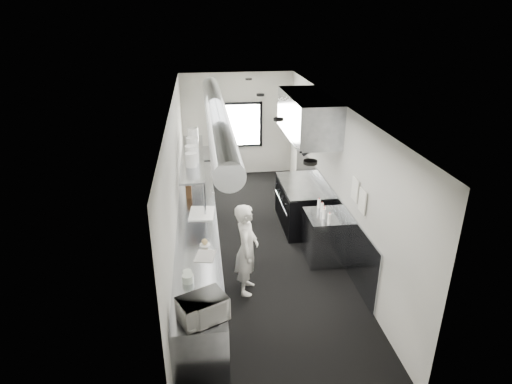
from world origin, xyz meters
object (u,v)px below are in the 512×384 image
object	(u,v)px
knife_block	(189,190)
squeeze_bottle_a	(329,219)
pass_shelf	(193,157)
deli_tub_a	(188,279)
exhaust_hood	(308,116)
small_plate	(205,245)
plate_stack_c	(192,145)
plate_stack_d	(193,136)
range	(301,205)
squeeze_bottle_b	(324,214)
squeeze_bottle_c	(324,211)
microwave	(203,309)
squeeze_bottle_e	(319,204)
plate_stack_a	(191,160)
plate_stack_b	(192,154)
deli_tub_b	(187,274)
far_work_table	(197,170)
cutting_board	(202,213)
line_cook	(247,249)
squeeze_bottle_d	(322,207)
prep_counter	(198,240)
bottle_station	(324,237)

from	to	relation	value
knife_block	squeeze_bottle_a	xyz separation A→B (m)	(2.43, -1.50, -0.04)
pass_shelf	deli_tub_a	world-z (taller)	pass_shelf
exhaust_hood	small_plate	distance (m)	3.39
plate_stack_c	plate_stack_d	bearing A→B (deg)	88.92
deli_tub_a	plate_stack_c	xyz separation A→B (m)	(0.09, 3.62, 0.78)
range	squeeze_bottle_b	bearing A→B (deg)	-88.20
squeeze_bottle_b	squeeze_bottle_c	bearing A→B (deg)	70.88
microwave	squeeze_bottle_a	xyz separation A→B (m)	(2.22, 2.22, -0.06)
squeeze_bottle_e	plate_stack_a	bearing A→B (deg)	162.33
exhaust_hood	plate_stack_b	size ratio (longest dim) A/B	6.48
microwave	small_plate	distance (m)	1.76
plate_stack_b	squeeze_bottle_e	xyz separation A→B (m)	(2.31, -0.96, -0.75)
small_plate	plate_stack_a	world-z (taller)	plate_stack_a
knife_block	deli_tub_b	bearing A→B (deg)	-89.10
knife_block	squeeze_bottle_b	distance (m)	2.72
plate_stack_c	far_work_table	bearing A→B (deg)	88.79
deli_tub_b	cutting_board	size ratio (longest dim) A/B	0.22
microwave	small_plate	bearing A→B (deg)	63.27
small_plate	exhaust_hood	bearing A→B (deg)	45.64
plate_stack_a	cutting_board	bearing A→B (deg)	-78.24
far_work_table	deli_tub_a	distance (m)	5.67
knife_block	plate_stack_d	distance (m)	1.51
line_cook	deli_tub_a	world-z (taller)	line_cook
far_work_table	squeeze_bottle_e	bearing A→B (deg)	-57.65
pass_shelf	far_work_table	size ratio (longest dim) A/B	2.50
line_cook	deli_tub_b	bearing A→B (deg)	143.16
line_cook	squeeze_bottle_a	world-z (taller)	line_cook
squeeze_bottle_d	deli_tub_a	bearing A→B (deg)	-141.77
pass_shelf	knife_block	xyz separation A→B (m)	(-0.11, -0.52, -0.50)
squeeze_bottle_c	knife_block	bearing A→B (deg)	154.04
pass_shelf	squeeze_bottle_d	bearing A→B (deg)	-33.52
deli_tub_a	plate_stack_b	world-z (taller)	plate_stack_b
prep_counter	deli_tub_a	distance (m)	2.01
plate_stack_d	prep_counter	bearing A→B (deg)	-89.23
cutting_board	squeeze_bottle_a	size ratio (longest dim) A/B	3.11
plate_stack_a	squeeze_bottle_d	size ratio (longest dim) A/B	1.59
bottle_station	squeeze_bottle_e	size ratio (longest dim) A/B	5.06
microwave	knife_block	distance (m)	3.73
microwave	plate_stack_d	bearing A→B (deg)	66.23
exhaust_hood	squeeze_bottle_e	bearing A→B (deg)	-88.90
small_plate	plate_stack_c	world-z (taller)	plate_stack_c
small_plate	plate_stack_b	bearing A→B (deg)	94.45
knife_block	squeeze_bottle_c	distance (m)	2.70
prep_counter	squeeze_bottle_e	bearing A→B (deg)	3.02
knife_block	plate_stack_a	size ratio (longest dim) A/B	1.00
pass_shelf	cutting_board	size ratio (longest dim) A/B	5.11
small_plate	squeeze_bottle_c	xyz separation A→B (m)	(2.16, 0.78, 0.08)
squeeze_bottle_a	small_plate	bearing A→B (deg)	-167.99
prep_counter	small_plate	world-z (taller)	small_plate
squeeze_bottle_b	squeeze_bottle_e	size ratio (longest dim) A/B	1.05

